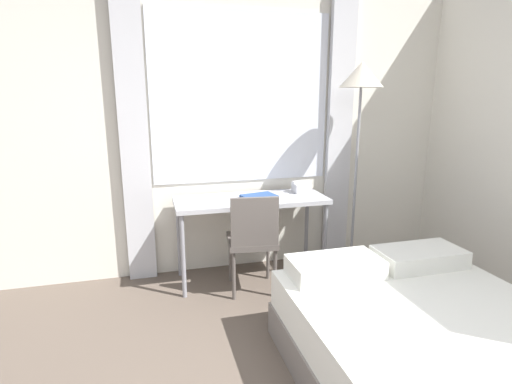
# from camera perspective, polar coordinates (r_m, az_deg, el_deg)

# --- Properties ---
(wall_back_with_window) EXTENTS (5.65, 0.13, 2.70)m
(wall_back_with_window) POSITION_cam_1_polar(r_m,az_deg,el_deg) (3.67, -6.23, 9.28)
(wall_back_with_window) COLOR silver
(wall_back_with_window) RESTS_ON ground_plane
(desk) EXTENTS (1.33, 0.51, 0.75)m
(desk) POSITION_cam_1_polar(r_m,az_deg,el_deg) (3.51, -0.74, -1.88)
(desk) COLOR #B2B2B7
(desk) RESTS_ON ground_plane
(desk_chair) EXTENTS (0.45, 0.45, 0.86)m
(desk_chair) POSITION_cam_1_polar(r_m,az_deg,el_deg) (3.30, -0.47, -6.41)
(desk_chair) COLOR #59514C
(desk_chair) RESTS_ON ground_plane
(bed) EXTENTS (1.42, 1.99, 0.59)m
(bed) POSITION_cam_1_polar(r_m,az_deg,el_deg) (2.47, 26.70, -22.04)
(bed) COLOR slate
(bed) RESTS_ON ground_plane
(standing_lamp) EXTENTS (0.38, 0.38, 1.91)m
(standing_lamp) POSITION_cam_1_polar(r_m,az_deg,el_deg) (3.68, 14.72, 13.45)
(standing_lamp) COLOR #4C4C51
(standing_lamp) RESTS_ON ground_plane
(telephone) EXTENTS (0.17, 0.14, 0.11)m
(telephone) POSITION_cam_1_polar(r_m,az_deg,el_deg) (3.72, 6.51, 0.68)
(telephone) COLOR silver
(telephone) RESTS_ON desk
(book) EXTENTS (0.32, 0.26, 0.02)m
(book) POSITION_cam_1_polar(r_m,az_deg,el_deg) (3.50, 0.45, -0.62)
(book) COLOR navy
(book) RESTS_ON desk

